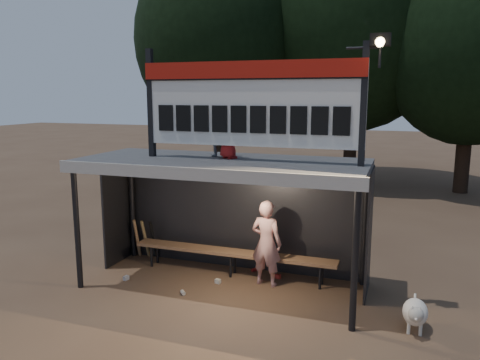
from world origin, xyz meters
name	(u,v)px	position (x,y,z in m)	size (l,w,h in m)	color
ground	(222,286)	(0.00, 0.00, 0.00)	(80.00, 80.00, 0.00)	#503928
player	(266,243)	(0.73, 0.31, 0.79)	(0.58, 0.38, 1.58)	silver
child_a	(218,128)	(-0.20, 0.37, 2.83)	(0.50, 0.39, 1.02)	gray
child_b	(229,133)	(0.07, 0.16, 2.77)	(0.44, 0.29, 0.90)	#AC1B1A
dugout_shelter	(227,184)	(0.00, 0.24, 1.85)	(5.10, 2.08, 2.32)	#3F3F42
scoreboard_assembly	(252,101)	(0.56, -0.01, 3.32)	(4.10, 0.27, 1.99)	black
bench	(233,253)	(0.00, 0.55, 0.43)	(4.00, 0.35, 0.48)	#946946
tree_left	(219,40)	(-4.00, 10.00, 5.51)	(6.46, 6.46, 9.27)	#302015
tree_mid	(355,22)	(1.00, 11.50, 6.17)	(7.22, 7.22, 10.36)	black
tree_right	(473,41)	(5.00, 10.50, 5.19)	(6.08, 6.08, 8.72)	black
dog	(415,312)	(3.27, -0.60, 0.28)	(0.36, 0.81, 0.49)	white
bats	(145,239)	(-2.06, 0.82, 0.43)	(0.47, 0.32, 0.84)	#A5774D
litter	(223,278)	(-0.08, 0.23, 0.04)	(2.78, 1.57, 0.08)	red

